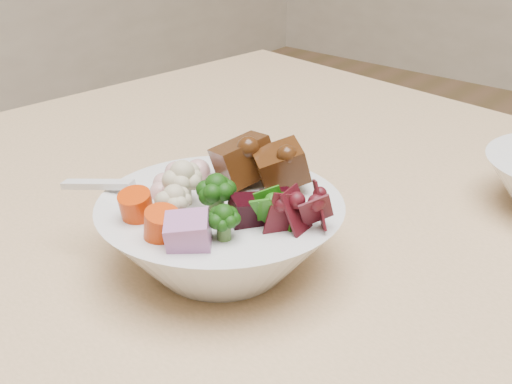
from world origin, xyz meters
TOP-DOWN VIEW (x-y plane):
  - food_bowl at (-0.32, 0.03)m, footprint 0.20×0.20m
  - soup_spoon at (-0.39, -0.01)m, footprint 0.10×0.05m

SIDE VIEW (x-z plane):
  - food_bowl at x=-0.32m, z-range 0.71..0.82m
  - soup_spoon at x=-0.39m, z-range 0.78..0.80m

